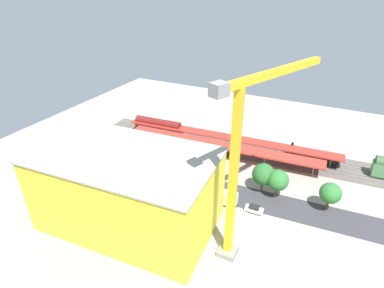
{
  "coord_description": "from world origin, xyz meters",
  "views": [
    {
      "loc": [
        -28.1,
        64.76,
        48.8
      ],
      "look_at": [
        4.04,
        -0.03,
        9.92
      ],
      "focal_mm": 28.78,
      "sensor_mm": 36.0,
      "label": 1
    }
  ],
  "objects_px": {
    "parked_car_2": "(202,191)",
    "box_truck_0": "(142,171)",
    "street_tree_1": "(157,147)",
    "box_truck_1": "(189,185)",
    "street_tree_0": "(278,180)",
    "tower_crane": "(244,157)",
    "box_truck_2": "(218,196)",
    "street_tree_3": "(330,192)",
    "construction_building": "(128,190)",
    "parked_car_6": "(116,167)",
    "parked_car_0": "(254,209)",
    "parked_car_3": "(178,186)",
    "locomotive": "(313,156)",
    "street_tree_2": "(330,193)",
    "platform_canopy_near": "(221,145)",
    "platform_canopy_far": "(227,137)",
    "parked_car_5": "(133,173)",
    "freight_coach_far": "(158,126)",
    "parked_car_4": "(154,180)",
    "parked_car_1": "(228,201)",
    "street_tree_4": "(263,174)",
    "traffic_light": "(164,173)"
  },
  "relations": [
    {
      "from": "street_tree_2",
      "to": "platform_canopy_near",
      "type": "bearing_deg",
      "value": -20.92
    },
    {
      "from": "parked_car_4",
      "to": "street_tree_1",
      "type": "bearing_deg",
      "value": -62.61
    },
    {
      "from": "parked_car_6",
      "to": "street_tree_1",
      "type": "distance_m",
      "value": 12.99
    },
    {
      "from": "parked_car_4",
      "to": "street_tree_0",
      "type": "relative_size",
      "value": 0.62
    },
    {
      "from": "parked_car_2",
      "to": "freight_coach_far",
      "type": "bearing_deg",
      "value": -40.75
    },
    {
      "from": "tower_crane",
      "to": "box_truck_2",
      "type": "relative_size",
      "value": 3.7
    },
    {
      "from": "street_tree_4",
      "to": "parked_car_0",
      "type": "bearing_deg",
      "value": 93.91
    },
    {
      "from": "parked_car_0",
      "to": "construction_building",
      "type": "relative_size",
      "value": 0.12
    },
    {
      "from": "freight_coach_far",
      "to": "street_tree_0",
      "type": "bearing_deg",
      "value": 159.45
    },
    {
      "from": "platform_canopy_near",
      "to": "box_truck_1",
      "type": "xyz_separation_m",
      "value": [
        0.94,
        19.77,
        -2.4
      ]
    },
    {
      "from": "parked_car_5",
      "to": "box_truck_1",
      "type": "distance_m",
      "value": 17.28
    },
    {
      "from": "construction_building",
      "to": "box_truck_1",
      "type": "xyz_separation_m",
      "value": [
        -6.53,
        -15.99,
        -6.9
      ]
    },
    {
      "from": "parked_car_3",
      "to": "box_truck_2",
      "type": "relative_size",
      "value": 0.47
    },
    {
      "from": "locomotive",
      "to": "street_tree_2",
      "type": "xyz_separation_m",
      "value": [
        -6.11,
        22.14,
        3.35
      ]
    },
    {
      "from": "parked_car_2",
      "to": "box_truck_0",
      "type": "height_order",
      "value": "box_truck_0"
    },
    {
      "from": "locomotive",
      "to": "tower_crane",
      "type": "distance_m",
      "value": 48.05
    },
    {
      "from": "platform_canopy_near",
      "to": "street_tree_3",
      "type": "relative_size",
      "value": 8.67
    },
    {
      "from": "platform_canopy_far",
      "to": "locomotive",
      "type": "xyz_separation_m",
      "value": [
        -26.15,
        -3.76,
        -2.22
      ]
    },
    {
      "from": "box_truck_1",
      "to": "traffic_light",
      "type": "bearing_deg",
      "value": 17.23
    },
    {
      "from": "parked_car_2",
      "to": "street_tree_1",
      "type": "relative_size",
      "value": 0.57
    },
    {
      "from": "parked_car_0",
      "to": "tower_crane",
      "type": "bearing_deg",
      "value": 88.6
    },
    {
      "from": "platform_canopy_far",
      "to": "parked_car_5",
      "type": "bearing_deg",
      "value": 55.82
    },
    {
      "from": "parked_car_5",
      "to": "parked_car_1",
      "type": "bearing_deg",
      "value": -179.22
    },
    {
      "from": "street_tree_2",
      "to": "street_tree_3",
      "type": "height_order",
      "value": "street_tree_2"
    },
    {
      "from": "street_tree_1",
      "to": "street_tree_0",
      "type": "bearing_deg",
      "value": 177.75
    },
    {
      "from": "parked_car_2",
      "to": "box_truck_0",
      "type": "relative_size",
      "value": 0.43
    },
    {
      "from": "parked_car_1",
      "to": "box_truck_2",
      "type": "distance_m",
      "value": 2.57
    },
    {
      "from": "street_tree_1",
      "to": "box_truck_1",
      "type": "bearing_deg",
      "value": 149.53
    },
    {
      "from": "box_truck_2",
      "to": "parked_car_5",
      "type": "bearing_deg",
      "value": -0.88
    },
    {
      "from": "parked_car_0",
      "to": "parked_car_6",
      "type": "distance_m",
      "value": 41.21
    },
    {
      "from": "parked_car_6",
      "to": "street_tree_3",
      "type": "bearing_deg",
      "value": -171.48
    },
    {
      "from": "street_tree_2",
      "to": "parked_car_5",
      "type": "bearing_deg",
      "value": 9.19
    },
    {
      "from": "parked_car_6",
      "to": "box_truck_0",
      "type": "distance_m",
      "value": 8.8
    },
    {
      "from": "construction_building",
      "to": "street_tree_1",
      "type": "xyz_separation_m",
      "value": [
        8.6,
        -24.89,
        -3.83
      ]
    },
    {
      "from": "locomotive",
      "to": "street_tree_3",
      "type": "xyz_separation_m",
      "value": [
        -5.97,
        21.4,
        3.04
      ]
    },
    {
      "from": "street_tree_0",
      "to": "box_truck_2",
      "type": "bearing_deg",
      "value": 34.8
    },
    {
      "from": "parked_car_1",
      "to": "box_truck_0",
      "type": "xyz_separation_m",
      "value": [
        25.67,
        -0.46,
        0.94
      ]
    },
    {
      "from": "street_tree_0",
      "to": "parked_car_4",
      "type": "bearing_deg",
      "value": 14.86
    },
    {
      "from": "parked_car_0",
      "to": "box_truck_1",
      "type": "xyz_separation_m",
      "value": [
        17.7,
        -0.63,
        0.89
      ]
    },
    {
      "from": "parked_car_5",
      "to": "tower_crane",
      "type": "distance_m",
      "value": 42.34
    },
    {
      "from": "parked_car_4",
      "to": "box_truck_2",
      "type": "distance_m",
      "value": 18.86
    },
    {
      "from": "street_tree_0",
      "to": "tower_crane",
      "type": "bearing_deg",
      "value": 80.19
    },
    {
      "from": "platform_canopy_near",
      "to": "tower_crane",
      "type": "xyz_separation_m",
      "value": [
        -16.46,
        32.81,
        17.63
      ]
    },
    {
      "from": "tower_crane",
      "to": "freight_coach_far",
      "type": "bearing_deg",
      "value": -41.89
    },
    {
      "from": "platform_canopy_near",
      "to": "street_tree_4",
      "type": "xyz_separation_m",
      "value": [
        -16.15,
        11.47,
        1.07
      ]
    },
    {
      "from": "box_truck_2",
      "to": "street_tree_3",
      "type": "relative_size",
      "value": 1.4
    },
    {
      "from": "box_truck_2",
      "to": "locomotive",
      "type": "bearing_deg",
      "value": -120.69
    },
    {
      "from": "tower_crane",
      "to": "box_truck_0",
      "type": "bearing_deg",
      "value": -22.4
    },
    {
      "from": "locomotive",
      "to": "parked_car_3",
      "type": "relative_size",
      "value": 3.44
    },
    {
      "from": "platform_canopy_near",
      "to": "locomotive",
      "type": "xyz_separation_m",
      "value": [
        -25.98,
        -9.88,
        -2.28
      ]
    }
  ]
}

